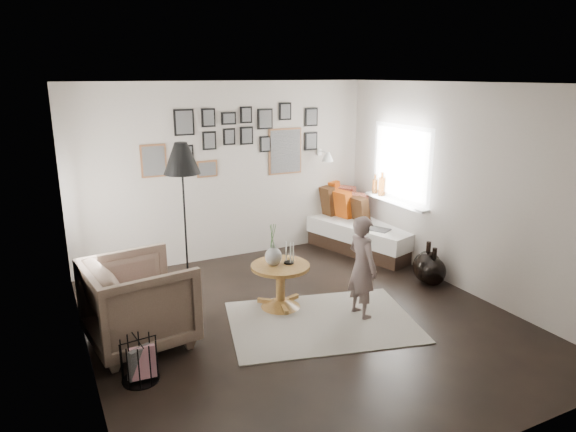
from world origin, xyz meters
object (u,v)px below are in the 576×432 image
pedestal_table (281,288)px  armchair (139,302)px  vase (273,253)px  floor_lamp (182,164)px  daybed (356,227)px  demijohn_small (433,271)px  demijohn_large (427,267)px  child (362,267)px  magazine_basket (140,361)px

pedestal_table → armchair: size_ratio=0.69×
vase → floor_lamp: 1.55m
pedestal_table → floor_lamp: size_ratio=0.36×
vase → daybed: 2.61m
floor_lamp → demijohn_small: bearing=-23.8°
demijohn_small → vase: bearing=171.6°
demijohn_large → demijohn_small: (0.00, -0.12, -0.02)m
vase → child: (0.81, -0.62, -0.10)m
floor_lamp → vase: bearing=-52.1°
vase → pedestal_table: bearing=-14.0°
floor_lamp → armchair: bearing=-126.4°
armchair → demijohn_small: size_ratio=1.95×
armchair → magazine_basket: armchair is taller
vase → magazine_basket: bearing=-154.8°
pedestal_table → daybed: daybed is taller
armchair → floor_lamp: size_ratio=0.53×
daybed → magazine_basket: size_ratio=5.49×
pedestal_table → demijohn_large: size_ratio=1.22×
daybed → demijohn_large: (0.02, -1.65, -0.11)m
demijohn_large → daybed: bearing=90.6°
magazine_basket → demijohn_small: demijohn_small is taller
daybed → magazine_basket: 4.47m
magazine_basket → vase: bearing=25.2°
daybed → child: (-1.33, -2.07, 0.27)m
demijohn_small → child: size_ratio=0.43×
pedestal_table → floor_lamp: 1.90m
armchair → demijohn_small: 3.74m
pedestal_table → demijohn_small: pedestal_table is taller
armchair → demijohn_large: bearing=-98.5°
pedestal_table → floor_lamp: floor_lamp is taller
vase → child: child is taller
floor_lamp → demijohn_small: floor_lamp is taller
floor_lamp → magazine_basket: size_ratio=4.72×
daybed → demijohn_large: bearing=-105.7°
vase → armchair: vase is taller
magazine_basket → demijohn_small: bearing=7.2°
child → armchair: bearing=74.6°
magazine_basket → demijohn_small: 3.91m
armchair → pedestal_table: bearing=-93.7°
daybed → demijohn_small: 1.77m
vase → armchair: bearing=-175.4°
armchair → magazine_basket: (-0.15, -0.68, -0.26)m
vase → floor_lamp: bearing=127.9°
daybed → armchair: (-3.71, -1.57, 0.13)m
vase → floor_lamp: floor_lamp is taller
vase → armchair: 1.59m
pedestal_table → magazine_basket: 1.96m
pedestal_table → demijohn_large: (2.08, -0.18, -0.03)m
pedestal_table → magazine_basket: size_ratio=1.71×
pedestal_table → vase: (-0.08, 0.02, 0.44)m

